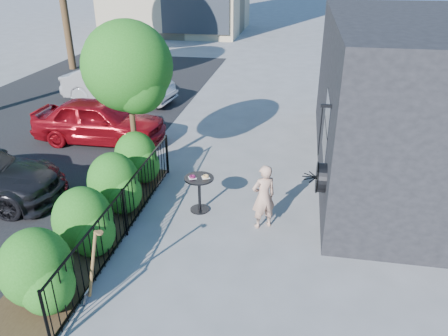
% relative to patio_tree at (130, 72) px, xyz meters
% --- Properties ---
extents(ground, '(120.00, 120.00, 0.00)m').
position_rel_patio_tree_xyz_m(ground, '(2.24, -2.76, -2.76)').
color(ground, gray).
rests_on(ground, ground).
extents(shop_building, '(6.22, 9.00, 4.00)m').
position_rel_patio_tree_xyz_m(shop_building, '(7.73, 1.74, -0.76)').
color(shop_building, black).
rests_on(shop_building, ground).
extents(fence, '(0.05, 6.05, 1.10)m').
position_rel_patio_tree_xyz_m(fence, '(0.74, -2.76, -2.20)').
color(fence, black).
rests_on(fence, ground).
extents(planting_bed, '(1.30, 6.00, 0.08)m').
position_rel_patio_tree_xyz_m(planting_bed, '(0.04, -2.76, -2.72)').
color(planting_bed, '#382616').
rests_on(planting_bed, ground).
extents(shrubs, '(1.10, 5.60, 1.24)m').
position_rel_patio_tree_xyz_m(shrubs, '(0.14, -2.66, -2.06)').
color(shrubs, '#1F6016').
rests_on(shrubs, ground).
extents(patio_tree, '(2.20, 2.20, 3.94)m').
position_rel_patio_tree_xyz_m(patio_tree, '(0.00, 0.00, 0.00)').
color(patio_tree, '#3F2B19').
rests_on(patio_tree, ground).
extents(cafe_table, '(0.67, 0.67, 0.89)m').
position_rel_patio_tree_xyz_m(cafe_table, '(2.01, -1.50, -2.18)').
color(cafe_table, black).
rests_on(cafe_table, ground).
extents(woman, '(0.64, 0.57, 1.46)m').
position_rel_patio_tree_xyz_m(woman, '(3.50, -1.92, -2.03)').
color(woman, tan).
rests_on(woman, ground).
extents(shovel, '(0.50, 0.20, 1.51)m').
position_rel_patio_tree_xyz_m(shovel, '(0.98, -4.76, -2.10)').
color(shovel, brown).
rests_on(shovel, ground).
extents(car_red, '(4.08, 1.65, 1.39)m').
position_rel_patio_tree_xyz_m(car_red, '(-1.99, 2.04, -2.07)').
color(car_red, maroon).
rests_on(car_red, ground).
extents(car_silver, '(4.63, 2.11, 1.47)m').
position_rel_patio_tree_xyz_m(car_silver, '(-3.03, 6.08, -2.03)').
color(car_silver, '#A1A1A5').
rests_on(car_silver, ground).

